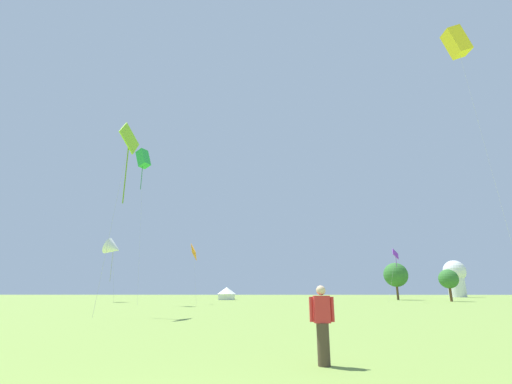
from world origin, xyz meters
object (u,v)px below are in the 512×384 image
object	(u,v)px
kite_purple_diamond	(395,255)
observatory_dome	(455,277)
tree_distant_left	(396,275)
kite_white_delta	(113,248)
kite_yellow_box	(456,42)
festival_tent_left	(227,293)
tree_distant_right	(449,279)
kite_lime_diamond	(129,142)
kite_orange_diamond	(194,252)
kite_green_box	(143,159)
person_spectator	(322,325)

from	to	relation	value
kite_purple_diamond	observatory_dome	distance (m)	65.11
tree_distant_left	kite_white_delta	bearing A→B (deg)	-162.73
kite_yellow_box	kite_purple_diamond	distance (m)	32.89
kite_purple_diamond	festival_tent_left	size ratio (longest dim) A/B	2.16
tree_distant_left	tree_distant_right	distance (m)	12.63
festival_tent_left	observatory_dome	xyz separation A→B (m)	(64.80, 36.73, 4.63)
kite_lime_diamond	kite_white_delta	distance (m)	37.65
festival_tent_left	tree_distant_right	bearing A→B (deg)	-16.15
kite_orange_diamond	kite_green_box	bearing A→B (deg)	-145.85
kite_yellow_box	tree_distant_right	xyz separation A→B (m)	(12.28, 33.67, -21.39)
kite_white_delta	tree_distant_left	xyz separation A→B (m)	(52.00, 16.17, -3.76)
kite_orange_diamond	kite_lime_diamond	bearing A→B (deg)	-90.47
person_spectator	tree_distant_right	bearing A→B (deg)	61.78
kite_yellow_box	person_spectator	world-z (taller)	kite_yellow_box
kite_orange_diamond	tree_distant_right	bearing A→B (deg)	18.25
kite_purple_diamond	tree_distant_left	distance (m)	18.73
kite_yellow_box	kite_purple_diamond	xyz separation A→B (m)	(1.61, 27.60, -17.81)
kite_lime_diamond	kite_yellow_box	xyz separation A→B (m)	(29.28, 5.06, 12.31)
observatory_dome	tree_distant_left	bearing A→B (deg)	-129.60
tree_distant_right	kite_white_delta	bearing A→B (deg)	-175.39
kite_lime_diamond	kite_purple_diamond	xyz separation A→B (m)	(30.89, 32.66, -5.50)
festival_tent_left	tree_distant_left	size ratio (longest dim) A/B	0.52
kite_white_delta	tree_distant_right	bearing A→B (deg)	4.61
kite_purple_diamond	tree_distant_right	distance (m)	12.79
tree_distant_left	kite_orange_diamond	bearing A→B (deg)	-145.34
kite_orange_diamond	festival_tent_left	world-z (taller)	kite_orange_diamond
kite_green_box	kite_lime_diamond	size ratio (longest dim) A/B	1.44
person_spectator	tree_distant_left	bearing A→B (deg)	69.67
kite_lime_diamond	kite_purple_diamond	world-z (taller)	kite_lime_diamond
kite_yellow_box	tree_distant_right	distance (m)	41.74
observatory_dome	tree_distant_left	size ratio (longest dim) A/B	1.47
festival_tent_left	observatory_dome	world-z (taller)	observatory_dome
kite_white_delta	tree_distant_left	bearing A→B (deg)	17.27
person_spectator	festival_tent_left	world-z (taller)	festival_tent_left
kite_orange_diamond	observatory_dome	distance (m)	90.93
festival_tent_left	tree_distant_right	xyz separation A→B (m)	(39.43, -11.42, 2.31)
person_spectator	tree_distant_right	xyz separation A→B (m)	(29.62, 55.19, 2.84)
kite_green_box	kite_yellow_box	world-z (taller)	kite_yellow_box
tree_distant_left	kite_green_box	bearing A→B (deg)	-145.42
kite_yellow_box	observatory_dome	distance (m)	92.06
kite_lime_diamond	person_spectator	size ratio (longest dim) A/B	8.35
kite_green_box	kite_yellow_box	size ratio (longest dim) A/B	0.78
kite_lime_diamond	kite_white_delta	world-z (taller)	kite_lime_diamond
tree_distant_left	observatory_dome	bearing A→B (deg)	50.40
kite_purple_diamond	tree_distant_right	world-z (taller)	kite_purple_diamond
kite_lime_diamond	kite_orange_diamond	bearing A→B (deg)	89.53
observatory_dome	person_spectator	bearing A→B (deg)	-118.02
tree_distant_right	person_spectator	bearing A→B (deg)	-118.22
kite_lime_diamond	kite_yellow_box	distance (m)	32.16
kite_yellow_box	kite_lime_diamond	bearing A→B (deg)	-170.19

